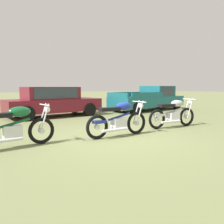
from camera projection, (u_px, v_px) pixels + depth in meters
The scene contains 6 objects.
ground_plane at pixel (116, 137), 6.51m from camera, with size 120.00×120.00×0.00m, color olive.
motorcycle_green at pixel (12, 128), 5.29m from camera, with size 2.09×0.64×1.02m.
motorcycle_blue at pixel (119, 120), 6.56m from camera, with size 2.03×0.64×1.02m.
motorcycle_silver at pixel (173, 114), 8.05m from camera, with size 2.04×0.64×1.02m.
car_burgundy at pixel (52, 100), 10.96m from camera, with size 4.50×2.06×1.43m.
pickup_truck_teal at pixel (151, 98), 14.15m from camera, with size 5.44×2.46×1.49m.
Camera 1 is at (-3.60, -5.29, 1.43)m, focal length 36.56 mm.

